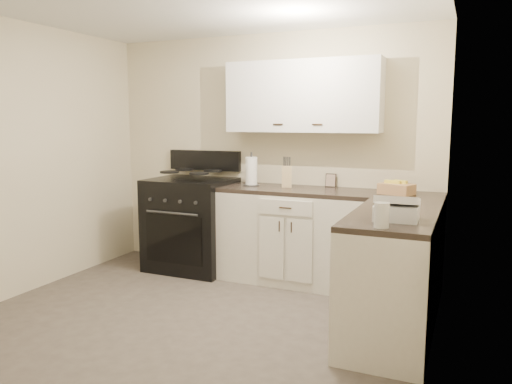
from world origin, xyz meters
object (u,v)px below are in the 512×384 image
at_px(knife_block, 287,177).
at_px(countertop_grill, 397,212).
at_px(paper_towel, 251,171).
at_px(stove, 192,227).
at_px(wicker_basket, 396,189).

height_order(knife_block, countertop_grill, knife_block).
xyz_separation_m(paper_towel, countertop_grill, (1.63, -1.25, -0.09)).
relative_size(stove, wicker_basket, 3.61).
relative_size(knife_block, countertop_grill, 0.76).
relative_size(paper_towel, wicker_basket, 1.01).
xyz_separation_m(stove, wicker_basket, (2.14, 0.03, 0.53)).
bearing_deg(wicker_basket, stove, -179.17).
bearing_deg(paper_towel, knife_block, 2.10).
bearing_deg(knife_block, countertop_grill, -64.84).
height_order(stove, wicker_basket, wicker_basket).
xyz_separation_m(wicker_basket, countertop_grill, (0.17, -1.21, 0.00)).
distance_m(stove, countertop_grill, 2.65).
distance_m(knife_block, countertop_grill, 1.78).
relative_size(wicker_basket, countertop_grill, 1.03).
bearing_deg(wicker_basket, paper_towel, 178.41).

